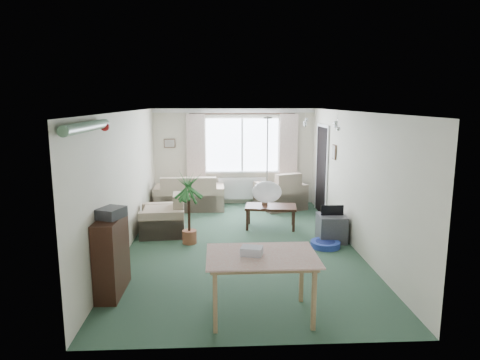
{
  "coord_description": "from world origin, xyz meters",
  "views": [
    {
      "loc": [
        -0.39,
        -7.4,
        2.57
      ],
      "look_at": [
        0.0,
        0.3,
        1.15
      ],
      "focal_mm": 32.0,
      "sensor_mm": 36.0,
      "label": 1
    }
  ],
  "objects_px": {
    "armchair_corner": "(280,190)",
    "tv_cube": "(331,228)",
    "coffee_table": "(271,217)",
    "bookshelf": "(112,256)",
    "armchair_left": "(162,214)",
    "houseplant": "(189,209)",
    "dining_table": "(261,286)",
    "sofa": "(190,192)",
    "pet_bed": "(325,244)"
  },
  "relations": [
    {
      "from": "armchair_corner",
      "to": "tv_cube",
      "type": "bearing_deg",
      "value": 82.04
    },
    {
      "from": "coffee_table",
      "to": "bookshelf",
      "type": "height_order",
      "value": "bookshelf"
    },
    {
      "from": "armchair_corner",
      "to": "armchair_left",
      "type": "height_order",
      "value": "armchair_corner"
    },
    {
      "from": "tv_cube",
      "to": "houseplant",
      "type": "bearing_deg",
      "value": -177.97
    },
    {
      "from": "dining_table",
      "to": "tv_cube",
      "type": "bearing_deg",
      "value": 60.14
    },
    {
      "from": "coffee_table",
      "to": "dining_table",
      "type": "xyz_separation_m",
      "value": [
        -0.56,
        -3.67,
        0.15
      ]
    },
    {
      "from": "dining_table",
      "to": "houseplant",
      "type": "bearing_deg",
      "value": 110.84
    },
    {
      "from": "bookshelf",
      "to": "houseplant",
      "type": "bearing_deg",
      "value": 66.83
    },
    {
      "from": "armchair_left",
      "to": "dining_table",
      "type": "distance_m",
      "value": 3.73
    },
    {
      "from": "bookshelf",
      "to": "tv_cube",
      "type": "height_order",
      "value": "bookshelf"
    },
    {
      "from": "houseplant",
      "to": "dining_table",
      "type": "bearing_deg",
      "value": -69.16
    },
    {
      "from": "coffee_table",
      "to": "armchair_corner",
      "type": "bearing_deg",
      "value": 75.28
    },
    {
      "from": "armchair_corner",
      "to": "bookshelf",
      "type": "height_order",
      "value": "bookshelf"
    },
    {
      "from": "bookshelf",
      "to": "coffee_table",
      "type": "bearing_deg",
      "value": 50.36
    },
    {
      "from": "sofa",
      "to": "coffee_table",
      "type": "distance_m",
      "value": 2.45
    },
    {
      "from": "sofa",
      "to": "dining_table",
      "type": "relative_size",
      "value": 1.37
    },
    {
      "from": "sofa",
      "to": "coffee_table",
      "type": "xyz_separation_m",
      "value": [
        1.77,
        -1.68,
        -0.18
      ]
    },
    {
      "from": "houseplant",
      "to": "pet_bed",
      "type": "height_order",
      "value": "houseplant"
    },
    {
      "from": "coffee_table",
      "to": "pet_bed",
      "type": "height_order",
      "value": "coffee_table"
    },
    {
      "from": "armchair_corner",
      "to": "armchair_left",
      "type": "distance_m",
      "value": 3.26
    },
    {
      "from": "armchair_left",
      "to": "pet_bed",
      "type": "height_order",
      "value": "armchair_left"
    },
    {
      "from": "sofa",
      "to": "armchair_left",
      "type": "xyz_separation_m",
      "value": [
        -0.4,
        -1.98,
        -0.02
      ]
    },
    {
      "from": "armchair_left",
      "to": "bookshelf",
      "type": "relative_size",
      "value": 0.84
    },
    {
      "from": "coffee_table",
      "to": "dining_table",
      "type": "distance_m",
      "value": 3.72
    },
    {
      "from": "pet_bed",
      "to": "tv_cube",
      "type": "bearing_deg",
      "value": 60.22
    },
    {
      "from": "bookshelf",
      "to": "pet_bed",
      "type": "height_order",
      "value": "bookshelf"
    },
    {
      "from": "sofa",
      "to": "armchair_corner",
      "type": "xyz_separation_m",
      "value": [
        2.2,
        -0.02,
        0.04
      ]
    },
    {
      "from": "bookshelf",
      "to": "houseplant",
      "type": "relative_size",
      "value": 0.8
    },
    {
      "from": "armchair_corner",
      "to": "houseplant",
      "type": "bearing_deg",
      "value": 30.45
    },
    {
      "from": "pet_bed",
      "to": "coffee_table",
      "type": "bearing_deg",
      "value": 123.91
    },
    {
      "from": "sofa",
      "to": "armchair_left",
      "type": "bearing_deg",
      "value": 78.0
    },
    {
      "from": "sofa",
      "to": "houseplant",
      "type": "distance_m",
      "value": 2.61
    },
    {
      "from": "bookshelf",
      "to": "tv_cube",
      "type": "xyz_separation_m",
      "value": [
        3.54,
        2.02,
        -0.28
      ]
    },
    {
      "from": "sofa",
      "to": "dining_table",
      "type": "height_order",
      "value": "sofa"
    },
    {
      "from": "dining_table",
      "to": "armchair_corner",
      "type": "bearing_deg",
      "value": 79.46
    },
    {
      "from": "pet_bed",
      "to": "armchair_corner",
      "type": "bearing_deg",
      "value": 97.9
    },
    {
      "from": "armchair_corner",
      "to": "armchair_left",
      "type": "xyz_separation_m",
      "value": [
        -2.6,
        -1.96,
        -0.06
      ]
    },
    {
      "from": "tv_cube",
      "to": "pet_bed",
      "type": "distance_m",
      "value": 0.43
    },
    {
      "from": "coffee_table",
      "to": "sofa",
      "type": "bearing_deg",
      "value": 136.52
    },
    {
      "from": "sofa",
      "to": "houseplant",
      "type": "height_order",
      "value": "houseplant"
    },
    {
      "from": "coffee_table",
      "to": "bookshelf",
      "type": "distance_m",
      "value": 3.86
    },
    {
      "from": "pet_bed",
      "to": "dining_table",
      "type": "bearing_deg",
      "value": -119.87
    },
    {
      "from": "sofa",
      "to": "armchair_left",
      "type": "height_order",
      "value": "sofa"
    },
    {
      "from": "houseplant",
      "to": "sofa",
      "type": "bearing_deg",
      "value": 93.61
    },
    {
      "from": "armchair_left",
      "to": "pet_bed",
      "type": "distance_m",
      "value": 3.17
    },
    {
      "from": "armchair_left",
      "to": "bookshelf",
      "type": "bearing_deg",
      "value": -11.83
    },
    {
      "from": "houseplant",
      "to": "coffee_table",
      "type": "bearing_deg",
      "value": 29.58
    },
    {
      "from": "coffee_table",
      "to": "tv_cube",
      "type": "bearing_deg",
      "value": -41.4
    },
    {
      "from": "coffee_table",
      "to": "dining_table",
      "type": "bearing_deg",
      "value": -98.62
    },
    {
      "from": "sofa",
      "to": "coffee_table",
      "type": "relative_size",
      "value": 1.61
    }
  ]
}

